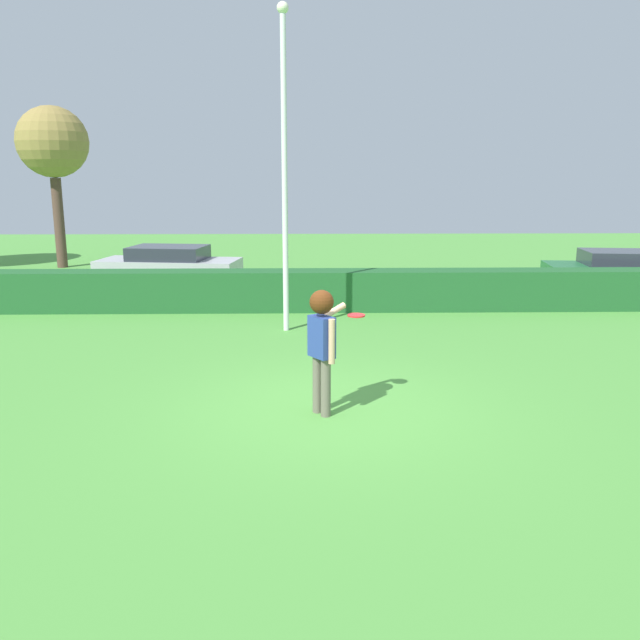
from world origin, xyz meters
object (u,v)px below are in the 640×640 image
person (322,336)px  lamppost (284,158)px  bare_elm_tree (53,144)px  frisbee (356,315)px  parked_car_green (623,270)px  parked_car_silver (169,265)px

person → lamppost: (-0.65, 5.24, 2.54)m
bare_elm_tree → lamppost: bearing=-50.5°
frisbee → lamppost: bearing=103.9°
frisbee → bare_elm_tree: size_ratio=0.05×
lamppost → bare_elm_tree: 13.57m
parked_car_green → bare_elm_tree: bare_elm_tree is taller
person → lamppost: lamppost is taller
person → frisbee: person is taller
lamppost → parked_car_silver: (-3.72, 5.87, -2.99)m
bare_elm_tree → parked_car_green: bearing=-18.8°
frisbee → parked_car_green: size_ratio=0.06×
frisbee → person: bearing=-134.3°
lamppost → parked_car_silver: size_ratio=1.52×
frisbee → parked_car_silver: frisbee is taller
parked_car_silver → parked_car_green: same height
lamppost → parked_car_green: (9.48, 4.30, -2.99)m
bare_elm_tree → frisbee: bearing=-57.2°
person → frisbee: size_ratio=6.84×
person → parked_car_silver: person is taller
frisbee → parked_car_silver: size_ratio=0.06×
parked_car_green → lamppost: bearing=-155.6°
parked_car_silver → parked_car_green: (13.20, -1.57, 0.00)m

